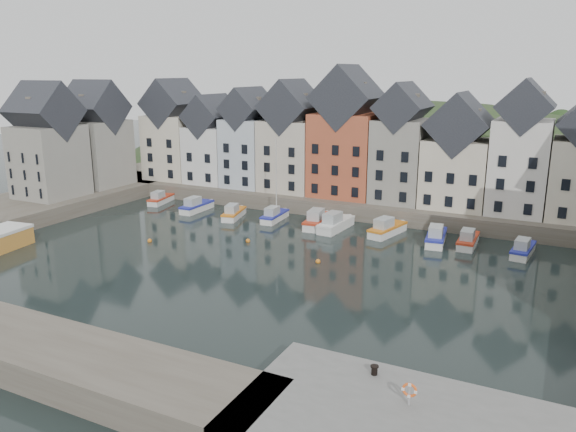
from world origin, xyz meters
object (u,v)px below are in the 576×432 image
Objects in this scene: mooring_bollard at (374,370)px; life_ring_post at (410,391)px; boat_d at (274,216)px; boat_a at (160,199)px.

life_ring_post reaches higher than mooring_bollard.
boat_d reaches higher than life_ring_post.
life_ring_post is (46.81, -37.58, 2.24)m from boat_a.
life_ring_post reaches higher than boat_a.
boat_d reaches higher than boat_a.
life_ring_post is (27.18, -36.27, 2.16)m from boat_d.
mooring_bollard is (24.61, -34.13, 1.61)m from boat_d.
mooring_bollard is at bearing 140.13° from life_ring_post.
life_ring_post is at bearing -49.84° from boat_a.
boat_d is (19.63, -1.31, 0.08)m from boat_a.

